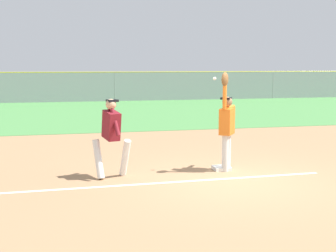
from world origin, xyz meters
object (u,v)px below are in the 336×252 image
(fielder, at_px, (227,123))
(parked_car_blue, at_px, (97,88))
(first_base, at_px, (221,168))
(parked_car_red, at_px, (27,89))
(parked_car_green, at_px, (171,88))
(parked_car_tan, at_px, (242,87))
(runner, at_px, (111,132))
(baseball, at_px, (215,79))

(fielder, relative_size, parked_car_blue, 0.50)
(first_base, distance_m, parked_car_blue, 25.90)
(parked_car_red, height_order, parked_car_green, same)
(first_base, height_order, parked_car_blue, parked_car_blue)
(fielder, height_order, parked_car_red, fielder)
(fielder, bearing_deg, parked_car_tan, -76.41)
(runner, relative_size, baseball, 23.24)
(first_base, height_order, parked_car_red, parked_car_red)
(baseball, relative_size, parked_car_blue, 0.02)
(fielder, distance_m, baseball, 1.06)
(parked_car_tan, bearing_deg, parked_car_green, 179.78)
(fielder, bearing_deg, baseball, 27.40)
(runner, relative_size, parked_car_red, 0.38)
(parked_car_red, bearing_deg, parked_car_blue, 9.09)
(parked_car_tan, bearing_deg, baseball, -111.12)
(runner, bearing_deg, fielder, -15.56)
(fielder, height_order, parked_car_tan, fielder)
(fielder, xyz_separation_m, baseball, (-0.29, 0.05, 1.01))
(parked_car_blue, relative_size, parked_car_tan, 1.03)
(parked_car_blue, bearing_deg, parked_car_green, -10.27)
(parked_car_red, bearing_deg, parked_car_tan, 3.06)
(fielder, xyz_separation_m, runner, (-2.65, -0.06, -0.12))
(first_base, distance_m, parked_car_red, 26.11)
(fielder, relative_size, parked_car_green, 0.50)
(parked_car_red, bearing_deg, first_base, -72.82)
(fielder, bearing_deg, runner, 37.97)
(parked_car_tan, bearing_deg, fielder, -110.53)
(first_base, distance_m, fielder, 1.09)
(first_base, relative_size, runner, 0.22)
(baseball, xyz_separation_m, parked_car_blue, (-0.75, 25.92, -1.46))
(parked_car_red, distance_m, parked_car_green, 11.08)
(first_base, relative_size, parked_car_red, 0.08)
(runner, bearing_deg, parked_car_red, 81.17)
(parked_car_green, distance_m, parked_car_tan, 5.97)
(runner, relative_size, parked_car_tan, 0.38)
(parked_car_green, bearing_deg, parked_car_red, 174.74)
(parked_car_tan, bearing_deg, parked_car_blue, 179.46)
(baseball, relative_size, parked_car_red, 0.02)
(parked_car_red, relative_size, parked_car_green, 0.99)
(baseball, distance_m, parked_car_tan, 27.64)
(runner, xyz_separation_m, parked_car_red, (-3.58, 25.52, -0.32))
(parked_car_blue, relative_size, parked_car_green, 1.00)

